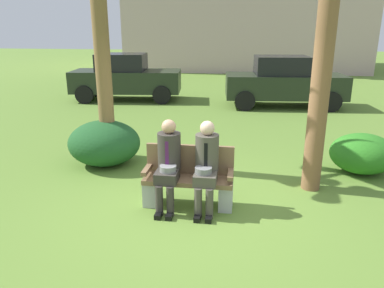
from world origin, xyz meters
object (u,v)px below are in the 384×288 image
Objects in this scene: seated_man_right at (206,162)px; shrub_mid_lawn at (363,154)px; shrub_near_bench at (104,143)px; seated_man_left at (168,160)px; park_bench at (189,180)px; parked_car_near at (126,77)px; parked_car_far at (284,82)px.

seated_man_right is 1.13× the size of shrub_mid_lawn.
seated_man_left is at bearing -45.14° from shrub_near_bench.
park_bench is 1.14× the size of shrub_mid_lawn.
park_bench is 8.87m from parked_car_near.
parked_car_near is (-3.55, 8.12, 0.44)m from park_bench.
park_bench is 1.01× the size of seated_man_right.
seated_man_right is 0.33× the size of parked_car_far.
seated_man_left is at bearing 179.99° from seated_man_right.
shrub_near_bench is at bearing 141.73° from park_bench.
shrub_mid_lawn is 6.04m from parked_car_far.
seated_man_right is at bearing -145.50° from shrub_mid_lawn.
shrub_mid_lawn is at bearing -81.35° from parked_car_far.
seated_man_right is at bearing -65.14° from parked_car_near.
shrub_near_bench is at bearing -177.03° from shrub_mid_lawn.
seated_man_left is 8.87m from parked_car_near.
park_bench is at bearing 23.21° from seated_man_left.
park_bench is 0.45m from seated_man_right.
seated_man_right reaches higher than shrub_near_bench.
seated_man_right is 3.30m from shrub_mid_lawn.
shrub_near_bench is at bearing -75.90° from parked_car_near.
parked_car_near reaches higher than seated_man_right.
shrub_mid_lawn is 0.29× the size of parked_car_far.
parked_car_far is at bearing 74.94° from park_bench.
park_bench is 0.33× the size of parked_car_far.
shrub_near_bench is 7.37m from parked_car_far.
parked_car_far is (-0.91, 5.95, 0.47)m from shrub_mid_lawn.
parked_car_near is (-3.26, 8.24, 0.10)m from seated_man_left.
seated_man_left reaches higher than shrub_mid_lawn.
shrub_near_bench reaches higher than shrub_mid_lawn.
seated_man_left and seated_man_right have the same top height.
seated_man_left is at bearing -68.40° from parked_car_near.
shrub_mid_lawn is at bearing 29.69° from seated_man_left.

